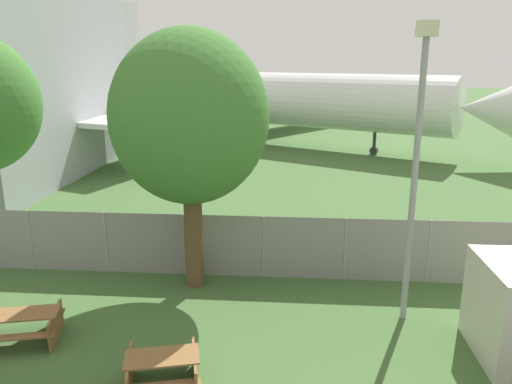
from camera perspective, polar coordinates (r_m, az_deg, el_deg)
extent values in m
cylinder|color=gray|center=(17.96, -24.36, -5.04)|extent=(0.07, 0.07, 2.03)
cylinder|color=gray|center=(16.89, -16.73, -5.54)|extent=(0.07, 0.07, 2.03)
cylinder|color=gray|center=(16.16, -8.24, -5.98)|extent=(0.07, 0.07, 2.03)
cylinder|color=gray|center=(15.81, 0.85, -6.30)|extent=(0.07, 0.07, 2.03)
cylinder|color=gray|center=(15.86, 10.13, -6.47)|extent=(0.07, 0.07, 2.03)
cylinder|color=gray|center=(16.32, 19.11, -6.47)|extent=(0.07, 0.07, 2.03)
cube|color=gray|center=(15.81, 0.85, -6.30)|extent=(56.00, 0.01, 2.03)
cylinder|color=white|center=(41.68, -0.10, 10.74)|extent=(29.93, 18.93, 4.08)
cone|color=white|center=(35.17, 25.48, 8.53)|extent=(5.54, 5.54, 4.08)
cone|color=white|center=(54.10, -17.01, 11.08)|extent=(6.24, 5.68, 3.67)
cube|color=white|center=(50.42, 4.24, 10.74)|extent=(12.17, 14.17, 0.30)
cylinder|color=#939399|center=(48.83, 2.58, 9.37)|extent=(4.10, 3.38, 1.84)
cube|color=white|center=(35.53, -10.62, 8.76)|extent=(9.27, 15.01, 0.30)
cylinder|color=#939399|center=(37.47, -8.66, 7.51)|extent=(4.10, 3.38, 1.84)
cube|color=white|center=(51.37, -14.78, 16.76)|extent=(3.34, 1.98, 6.12)
cube|color=white|center=(51.24, -14.27, 11.54)|extent=(7.18, 9.44, 0.20)
cylinder|color=#2D2D33|center=(37.36, 13.36, 5.43)|extent=(0.24, 0.24, 1.63)
cylinder|color=#2D2D33|center=(37.45, 13.31, 4.62)|extent=(0.64, 0.53, 0.56)
cylinder|color=#2D2D33|center=(44.88, -0.08, 7.38)|extent=(0.24, 0.24, 1.63)
cylinder|color=#2D2D33|center=(44.96, -0.08, 6.70)|extent=(0.64, 0.53, 0.56)
cylinder|color=#2D2D33|center=(40.92, -3.88, 6.60)|extent=(0.24, 0.24, 1.63)
cylinder|color=#2D2D33|center=(41.00, -3.87, 5.86)|extent=(0.64, 0.53, 0.56)
cube|color=brown|center=(13.77, -25.61, -12.49)|extent=(2.03, 1.19, 0.04)
cube|color=brown|center=(14.38, -24.86, -12.55)|extent=(1.92, 0.72, 0.04)
cube|color=brown|center=(13.44, -26.13, -14.70)|extent=(1.92, 0.72, 0.04)
cube|color=brown|center=(13.72, -21.92, -13.92)|extent=(0.39, 1.37, 0.74)
cube|color=brown|center=(11.12, -10.71, -18.02)|extent=(1.68, 1.11, 0.04)
cube|color=brown|center=(11.75, -10.59, -17.78)|extent=(1.57, 0.64, 0.04)
cube|color=brown|center=(11.32, -7.01, -19.46)|extent=(0.39, 1.37, 0.74)
cube|color=brown|center=(11.37, -14.22, -19.67)|extent=(0.39, 1.37, 0.74)
cylinder|color=brown|center=(15.18, -7.13, -4.91)|extent=(0.54, 0.54, 3.23)
ellipsoid|color=#427A33|center=(14.38, -7.59, 8.47)|extent=(4.52, 4.52, 4.97)
cylinder|color=#99999E|center=(13.14, 17.58, 0.50)|extent=(0.16, 0.16, 7.25)
cube|color=beige|center=(12.78, 18.97, 17.25)|extent=(0.44, 0.44, 0.36)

